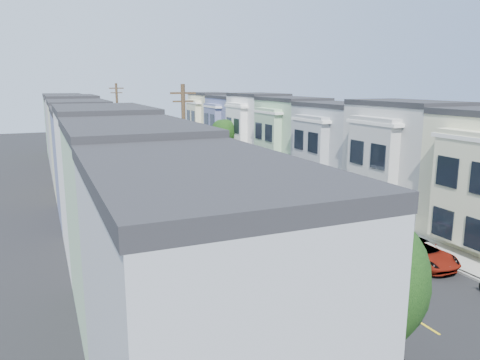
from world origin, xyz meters
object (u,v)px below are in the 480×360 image
object	(u,v)px
tree_d	(137,137)
parked_right_b	(366,230)
tree_b	(221,185)
lead_sedan	(248,188)
fedex_truck	(273,195)
parked_left_b	(281,292)
tree_c	(168,163)
tree_far_r	(224,132)
parked_right_d	(212,161)
utility_pole_far	(118,128)
utility_pole_near	(185,165)
tree_e	(111,124)
parked_left_c	(213,235)
parked_right_c	(250,177)
tree_a	(348,277)
parked_right_a	(418,252)
parked_left_d	(164,193)

from	to	relation	value
tree_d	parked_right_b	bearing A→B (deg)	-59.75
tree_b	lead_sedan	bearing A→B (deg)	61.40
tree_b	fedex_truck	xyz separation A→B (m)	(8.33, 10.27, -3.61)
parked_right_b	parked_left_b	bearing A→B (deg)	-150.06
tree_b	parked_left_b	xyz separation A→B (m)	(1.40, -3.93, -4.43)
tree_c	tree_far_r	xyz separation A→B (m)	(13.20, 22.63, -0.49)
fedex_truck	parked_right_d	world-z (taller)	fedex_truck
tree_d	utility_pole_far	bearing A→B (deg)	89.99
tree_b	tree_d	bearing A→B (deg)	90.00
tree_c	utility_pole_far	bearing A→B (deg)	90.00
tree_d	utility_pole_near	world-z (taller)	utility_pole_near
utility_pole_near	tree_c	bearing A→B (deg)	90.02
tree_e	utility_pole_far	world-z (taller)	utility_pole_far
parked_left_c	tree_d	bearing A→B (deg)	89.83
tree_b	parked_left_b	bearing A→B (deg)	-70.38
tree_b	parked_right_c	distance (m)	24.31
tree_c	parked_right_c	bearing A→B (deg)	42.99
tree_a	parked_right_d	world-z (taller)	tree_a
parked_left_b	fedex_truck	bearing A→B (deg)	69.92
parked_left_c	parked_right_a	world-z (taller)	parked_left_c
utility_pole_near	fedex_truck	bearing A→B (deg)	25.08
utility_pole_near	parked_left_c	distance (m)	4.82
tree_a	parked_left_d	size ratio (longest dim) A/B	1.45
parked_right_b	tree_b	bearing A→B (deg)	-170.89
parked_right_a	parked_right_d	xyz separation A→B (m)	(0.00, 34.57, 0.01)
tree_a	parked_right_c	distance (m)	33.95
utility_pole_far	utility_pole_near	bearing A→B (deg)	-90.00
tree_c	parked_right_b	world-z (taller)	tree_c
tree_a	parked_right_c	bearing A→B (deg)	70.61
fedex_truck	parked_right_c	xyz separation A→B (m)	(2.87, 10.83, -0.85)
tree_d	utility_pole_near	size ratio (longest dim) A/B	0.77
lead_sedan	parked_right_c	distance (m)	5.11
tree_c	parked_right_a	bearing A→B (deg)	-49.23
tree_b	utility_pole_near	xyz separation A→B (m)	(0.00, 6.37, -0.01)
utility_pole_near	utility_pole_far	size ratio (longest dim) A/B	1.00
parked_right_a	tree_a	bearing A→B (deg)	-142.63
fedex_truck	parked_right_b	size ratio (longest dim) A/B	1.36
utility_pole_near	parked_left_c	size ratio (longest dim) A/B	2.17
tree_b	parked_left_d	xyz separation A→B (m)	(1.40, 17.90, -4.46)
tree_d	parked_right_b	world-z (taller)	tree_d
tree_far_r	utility_pole_near	distance (m)	30.00
tree_d	lead_sedan	world-z (taller)	tree_d
tree_a	parked_left_c	size ratio (longest dim) A/B	1.48
parked_right_b	parked_right_d	distance (m)	29.91
tree_e	parked_right_a	distance (m)	41.81
tree_d	tree_e	distance (m)	16.17
parked_left_b	parked_right_d	xyz separation A→B (m)	(9.80, 36.17, -0.04)
tree_d	parked_left_d	size ratio (longest dim) A/B	1.64
tree_c	utility_pole_near	bearing A→B (deg)	-89.98
parked_left_c	utility_pole_near	bearing A→B (deg)	134.79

